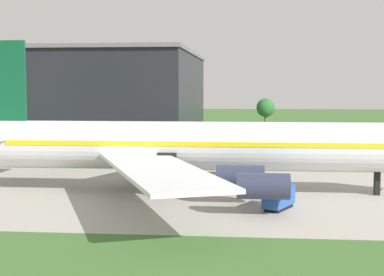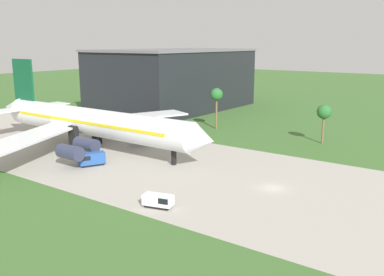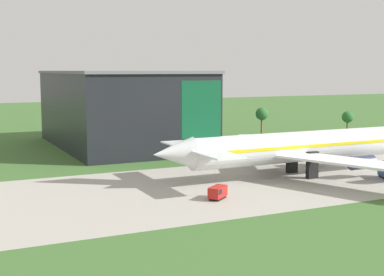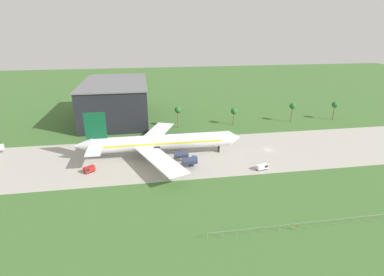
% 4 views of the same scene
% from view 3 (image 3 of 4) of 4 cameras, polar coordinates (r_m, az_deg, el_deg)
% --- Properties ---
extents(jet_airliner, '(71.01, 62.16, 20.42)m').
position_cam_3_polar(jet_airliner, '(117.04, 12.29, -0.87)').
color(jet_airliner, white).
rests_on(jet_airliner, ground_plane).
extents(fuel_truck, '(4.48, 4.09, 2.28)m').
position_cam_3_polar(fuel_truck, '(93.61, 2.72, -5.82)').
color(fuel_truck, black).
rests_on(fuel_truck, ground_plane).
extents(terminal_building, '(36.72, 61.20, 22.27)m').
position_cam_3_polar(terminal_building, '(160.32, -7.61, 3.15)').
color(terminal_building, black).
rests_on(terminal_building, ground_plane).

